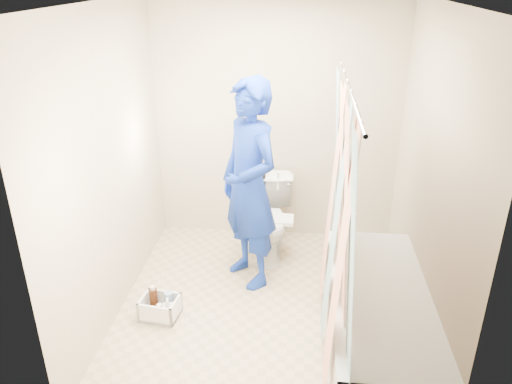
# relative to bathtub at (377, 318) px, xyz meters

# --- Properties ---
(floor) EXTENTS (2.60, 2.60, 0.00)m
(floor) POSITION_rel_bathtub_xyz_m (-0.85, 0.43, -0.27)
(floor) COLOR tan
(floor) RESTS_ON ground
(ceiling) EXTENTS (2.40, 2.60, 0.02)m
(ceiling) POSITION_rel_bathtub_xyz_m (-0.85, 0.43, 2.13)
(ceiling) COLOR white
(ceiling) RESTS_ON wall_back
(wall_back) EXTENTS (2.40, 0.02, 2.40)m
(wall_back) POSITION_rel_bathtub_xyz_m (-0.85, 1.73, 0.93)
(wall_back) COLOR #B7A58D
(wall_back) RESTS_ON ground
(wall_front) EXTENTS (2.40, 0.02, 2.40)m
(wall_front) POSITION_rel_bathtub_xyz_m (-0.85, -0.88, 0.93)
(wall_front) COLOR #B7A58D
(wall_front) RESTS_ON ground
(wall_left) EXTENTS (0.02, 2.60, 2.40)m
(wall_left) POSITION_rel_bathtub_xyz_m (-2.05, 0.43, 0.93)
(wall_left) COLOR #B7A58D
(wall_left) RESTS_ON ground
(wall_right) EXTENTS (0.02, 2.60, 2.40)m
(wall_right) POSITION_rel_bathtub_xyz_m (0.35, 0.43, 0.93)
(wall_right) COLOR #B7A58D
(wall_right) RESTS_ON ground
(bathtub) EXTENTS (0.70, 1.75, 0.50)m
(bathtub) POSITION_rel_bathtub_xyz_m (0.00, 0.00, 0.00)
(bathtub) COLOR silver
(bathtub) RESTS_ON ground
(curtain_rod) EXTENTS (0.02, 1.90, 0.02)m
(curtain_rod) POSITION_rel_bathtub_xyz_m (-0.33, 0.00, 1.68)
(curtain_rod) COLOR silver
(curtain_rod) RESTS_ON wall_back
(shower_curtain) EXTENTS (0.06, 1.75, 1.80)m
(shower_curtain) POSITION_rel_bathtub_xyz_m (-0.33, 0.00, 0.75)
(shower_curtain) COLOR white
(shower_curtain) RESTS_ON curtain_rod
(toilet) EXTENTS (0.42, 0.73, 0.75)m
(toilet) POSITION_rel_bathtub_xyz_m (-0.87, 1.29, 0.11)
(toilet) COLOR white
(toilet) RESTS_ON ground
(tank_lid) EXTENTS (0.46, 0.20, 0.03)m
(tank_lid) POSITION_rel_bathtub_xyz_m (-0.87, 1.17, 0.17)
(tank_lid) COLOR white
(tank_lid) RESTS_ON toilet
(tank_internals) EXTENTS (0.18, 0.06, 0.24)m
(tank_internals) POSITION_rel_bathtub_xyz_m (-0.92, 1.49, 0.47)
(tank_internals) COLOR black
(tank_internals) RESTS_ON toilet
(plumber) EXTENTS (0.76, 0.80, 1.84)m
(plumber) POSITION_rel_bathtub_xyz_m (-1.02, 0.84, 0.65)
(plumber) COLOR navy
(plumber) RESTS_ON ground
(cleaning_caddy) EXTENTS (0.33, 0.28, 0.23)m
(cleaning_caddy) POSITION_rel_bathtub_xyz_m (-1.68, 0.20, -0.18)
(cleaning_caddy) COLOR silver
(cleaning_caddy) RESTS_ON ground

